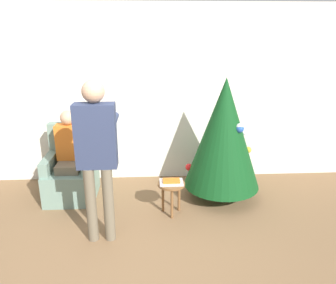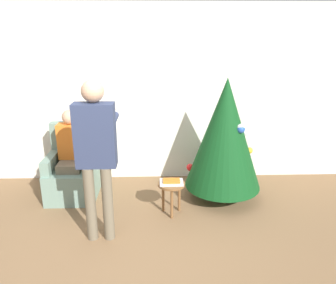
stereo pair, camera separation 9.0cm
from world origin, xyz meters
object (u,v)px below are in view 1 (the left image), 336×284
(christmas_tree, at_px, (224,134))
(side_stool, at_px, (171,189))
(armchair, at_px, (72,173))
(person_standing, at_px, (97,147))
(person_seated, at_px, (69,152))

(christmas_tree, distance_m, side_stool, 1.05)
(christmas_tree, relative_size, armchair, 1.67)
(side_stool, bearing_deg, christmas_tree, 29.71)
(person_standing, xyz_separation_m, side_stool, (0.84, 0.47, -0.75))
(side_stool, bearing_deg, person_seated, 158.23)
(person_seated, relative_size, person_standing, 0.69)
(person_standing, bearing_deg, side_stool, 29.25)
(christmas_tree, bearing_deg, person_standing, -150.53)
(armchair, distance_m, side_stool, 1.52)
(christmas_tree, height_order, armchair, christmas_tree)
(armchair, bearing_deg, christmas_tree, -4.42)
(person_seated, xyz_separation_m, person_standing, (0.56, -1.03, 0.41))
(christmas_tree, xyz_separation_m, armchair, (-2.14, 0.17, -0.61))
(person_seated, bearing_deg, armchair, 90.00)
(armchair, bearing_deg, side_stool, -22.93)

